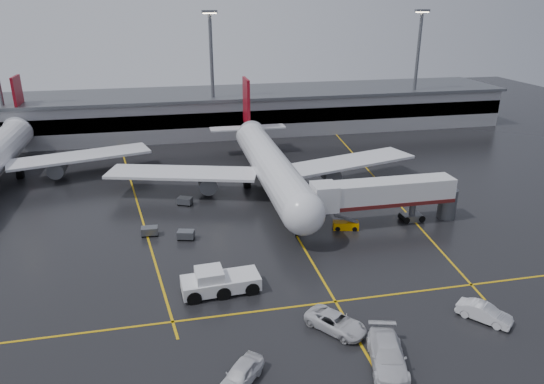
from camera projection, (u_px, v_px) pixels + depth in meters
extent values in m
plane|color=black|center=(283.00, 213.00, 68.24)|extent=(220.00, 220.00, 0.00)
cube|color=gold|center=(283.00, 213.00, 68.24)|extent=(0.25, 90.00, 0.02)
cube|color=gold|center=(335.00, 302.00, 48.17)|extent=(60.00, 0.25, 0.02)
cube|color=gold|center=(136.00, 198.00, 73.45)|extent=(9.99, 69.35, 0.02)
cube|color=gold|center=(377.00, 180.00, 80.88)|extent=(7.57, 69.64, 0.02)
cube|color=gray|center=(234.00, 112.00, 110.59)|extent=(120.00, 18.00, 8.00)
cube|color=black|center=(240.00, 119.00, 102.38)|extent=(120.00, 0.40, 3.00)
cube|color=#595B60|center=(233.00, 93.00, 109.04)|extent=(122.00, 19.00, 0.60)
cylinder|color=#595B60|center=(212.00, 78.00, 101.08)|extent=(0.70, 0.70, 25.00)
cube|color=#595B60|center=(209.00, 11.00, 96.50)|extent=(3.00, 1.20, 0.50)
cube|color=#FFE5B2|center=(209.00, 13.00, 96.61)|extent=(2.60, 0.90, 0.20)
cylinder|color=#595B60|center=(416.00, 72.00, 109.87)|extent=(0.70, 0.70, 25.00)
cube|color=#595B60|center=(422.00, 10.00, 105.30)|extent=(3.00, 1.20, 0.50)
cube|color=#FFE5B2|center=(422.00, 12.00, 105.40)|extent=(2.60, 0.90, 0.20)
cylinder|color=silver|center=(271.00, 166.00, 74.03)|extent=(5.20, 36.00, 5.20)
sphere|color=silver|center=(303.00, 213.00, 57.60)|extent=(5.20, 5.20, 5.20)
cone|color=silver|center=(248.00, 129.00, 92.97)|extent=(4.94, 8.00, 4.94)
cube|color=maroon|center=(246.00, 102.00, 92.11)|extent=(0.50, 5.50, 8.50)
cube|color=silver|center=(248.00, 128.00, 92.89)|extent=(14.00, 3.00, 0.25)
cube|color=silver|center=(182.00, 173.00, 73.60)|extent=(22.80, 11.83, 0.40)
cube|color=silver|center=(349.00, 162.00, 78.68)|extent=(22.80, 11.83, 0.40)
cylinder|color=#595B60|center=(207.00, 182.00, 73.87)|extent=(2.60, 4.50, 2.60)
cylinder|color=#595B60|center=(329.00, 174.00, 77.59)|extent=(2.60, 4.50, 2.60)
cylinder|color=#595B60|center=(296.00, 228.00, 61.49)|extent=(0.56, 0.56, 2.00)
cylinder|color=#595B60|center=(247.00, 181.00, 77.29)|extent=(0.56, 0.56, 2.00)
cylinder|color=#595B60|center=(287.00, 178.00, 78.54)|extent=(0.56, 0.56, 2.00)
cylinder|color=black|center=(296.00, 232.00, 61.69)|extent=(0.40, 1.10, 1.10)
cylinder|color=black|center=(247.00, 184.00, 77.45)|extent=(1.00, 1.40, 1.40)
cylinder|color=black|center=(287.00, 181.00, 78.70)|extent=(1.00, 1.40, 1.40)
cone|color=silver|center=(22.00, 125.00, 95.71)|extent=(4.94, 8.00, 4.94)
cube|color=maroon|center=(19.00, 99.00, 94.85)|extent=(0.50, 5.50, 8.50)
cube|color=silver|center=(22.00, 124.00, 95.63)|extent=(14.00, 3.00, 0.25)
cube|color=silver|center=(80.00, 156.00, 81.42)|extent=(22.80, 11.83, 0.40)
cylinder|color=#595B60|center=(58.00, 168.00, 80.33)|extent=(2.60, 4.50, 2.60)
cylinder|color=#595B60|center=(20.00, 172.00, 81.28)|extent=(0.56, 0.56, 2.00)
cylinder|color=black|center=(20.00, 175.00, 81.44)|extent=(1.00, 1.40, 1.40)
cube|color=silver|center=(386.00, 192.00, 63.53)|extent=(18.00, 3.20, 3.00)
cube|color=#521514|center=(385.00, 201.00, 63.99)|extent=(18.00, 3.30, 0.50)
cube|color=silver|center=(324.00, 197.00, 61.92)|extent=(3.00, 3.40, 3.30)
cylinder|color=#595B60|center=(412.00, 210.00, 65.35)|extent=(0.80, 0.80, 3.00)
cube|color=#595B60|center=(411.00, 217.00, 65.73)|extent=(2.60, 1.60, 0.90)
cylinder|color=#595B60|center=(447.00, 204.00, 66.15)|extent=(2.40, 2.40, 4.00)
cylinder|color=black|center=(404.00, 218.00, 65.52)|extent=(0.90, 1.80, 0.90)
cylinder|color=black|center=(419.00, 217.00, 65.95)|extent=(0.90, 1.80, 0.90)
cube|color=silver|center=(221.00, 283.00, 49.50)|extent=(7.89, 3.61, 1.32)
cube|color=silver|center=(209.00, 275.00, 48.82)|extent=(2.82, 2.82, 1.10)
cube|color=black|center=(209.00, 275.00, 48.82)|extent=(2.54, 2.54, 0.99)
cylinder|color=black|center=(192.00, 291.00, 48.90)|extent=(1.66, 3.39, 1.43)
cylinder|color=black|center=(221.00, 286.00, 49.64)|extent=(1.66, 3.39, 1.43)
cylinder|color=black|center=(249.00, 282.00, 50.38)|extent=(1.66, 3.39, 1.43)
cube|color=orange|center=(346.00, 225.00, 63.34)|extent=(3.42, 2.04, 0.98)
cube|color=#595B60|center=(346.00, 219.00, 63.00)|extent=(3.19, 1.50, 1.12)
cylinder|color=black|center=(337.00, 227.00, 63.45)|extent=(0.96, 1.61, 0.62)
cylinder|color=black|center=(354.00, 227.00, 63.40)|extent=(0.96, 1.61, 0.62)
imported|color=silver|center=(336.00, 322.00, 43.79)|extent=(5.46, 6.02, 1.56)
imported|color=silver|center=(388.00, 355.00, 39.46)|extent=(4.36, 7.16, 1.94)
imported|color=silver|center=(484.00, 313.00, 45.12)|extent=(4.32, 4.76, 1.58)
imported|color=silver|center=(241.00, 374.00, 37.65)|extent=(4.51, 4.93, 1.63)
cube|color=#595B60|center=(186.00, 234.00, 60.55)|extent=(2.27, 1.77, 0.90)
cylinder|color=black|center=(179.00, 239.00, 60.29)|extent=(0.40, 0.20, 0.40)
cylinder|color=black|center=(192.00, 240.00, 60.22)|extent=(0.40, 0.20, 0.40)
cylinder|color=black|center=(180.00, 236.00, 61.22)|extent=(0.40, 0.20, 0.40)
cylinder|color=black|center=(193.00, 236.00, 61.16)|extent=(0.40, 0.20, 0.40)
cube|color=#595B60|center=(150.00, 231.00, 61.53)|extent=(2.04, 1.37, 0.90)
cylinder|color=black|center=(143.00, 236.00, 61.11)|extent=(0.40, 0.20, 0.40)
cylinder|color=black|center=(156.00, 235.00, 61.37)|extent=(0.40, 0.20, 0.40)
cylinder|color=black|center=(144.00, 233.00, 62.03)|extent=(0.40, 0.20, 0.40)
cylinder|color=black|center=(157.00, 232.00, 62.29)|extent=(0.40, 0.20, 0.40)
cube|color=#595B60|center=(185.00, 201.00, 70.74)|extent=(2.36, 2.03, 0.90)
cylinder|color=black|center=(179.00, 204.00, 70.63)|extent=(0.40, 0.20, 0.40)
cylinder|color=black|center=(189.00, 205.00, 70.29)|extent=(0.40, 0.20, 0.40)
cylinder|color=black|center=(181.00, 202.00, 71.54)|extent=(0.40, 0.20, 0.40)
cylinder|color=black|center=(192.00, 203.00, 71.19)|extent=(0.40, 0.20, 0.40)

